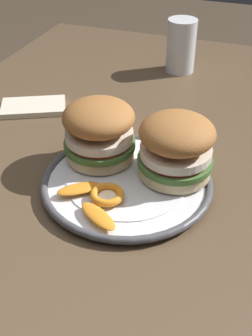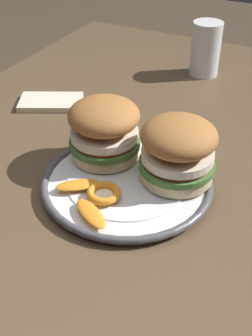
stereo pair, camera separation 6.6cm
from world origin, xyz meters
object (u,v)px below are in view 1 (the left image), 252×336
(sandwich_half_left, at_px, (99,130))
(drinking_glass, at_px, (183,50))
(dinner_plate, at_px, (126,184))
(sandwich_half_right, at_px, (176,146))
(dining_table, at_px, (109,229))

(sandwich_half_left, distance_m, drinking_glass, 0.43)
(dinner_plate, distance_m, sandwich_half_right, 0.10)
(sandwich_half_right, bearing_deg, dining_table, 112.15)
(sandwich_half_right, bearing_deg, drinking_glass, 12.25)
(sandwich_half_right, distance_m, drinking_glass, 0.44)
(drinking_glass, bearing_deg, dinner_plate, -176.67)
(dinner_plate, distance_m, drinking_glass, 0.48)
(dining_table, bearing_deg, sandwich_half_right, -67.85)
(dinner_plate, bearing_deg, sandwich_half_right, -56.51)
(dining_table, bearing_deg, drinking_glass, -0.58)
(dinner_plate, distance_m, sandwich_half_left, 0.10)
(dinner_plate, height_order, drinking_glass, drinking_glass)
(dinner_plate, relative_size, drinking_glass, 2.20)
(dining_table, xyz_separation_m, drinking_glass, (0.47, -0.00, 0.16))
(dinner_plate, bearing_deg, dining_table, 83.62)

